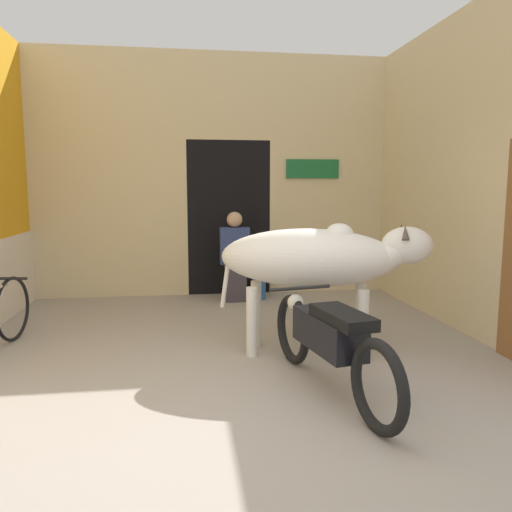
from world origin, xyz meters
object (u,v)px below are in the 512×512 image
Objects in this scene: shopkeeper_seated at (235,253)px; plastic_stool at (259,282)px; cow at (318,259)px; motorcycle_near at (329,339)px.

shopkeeper_seated reaches higher than plastic_stool.
plastic_stool is at bearing 94.79° from cow.
cow is 2.60m from plastic_stool.
motorcycle_near is at bearing -99.52° from cow.
plastic_stool is (-0.05, 3.45, -0.18)m from motorcycle_near.
shopkeeper_seated is at bearing 96.62° from motorcycle_near.
cow reaches higher than shopkeeper_seated.
shopkeeper_seated is (-0.40, 3.45, 0.25)m from motorcycle_near.
cow is at bearing 80.48° from motorcycle_near.
cow is at bearing -77.34° from shopkeeper_seated.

